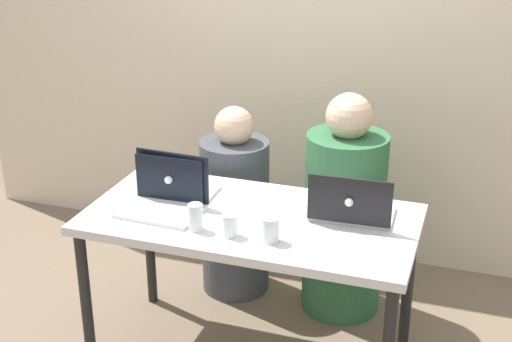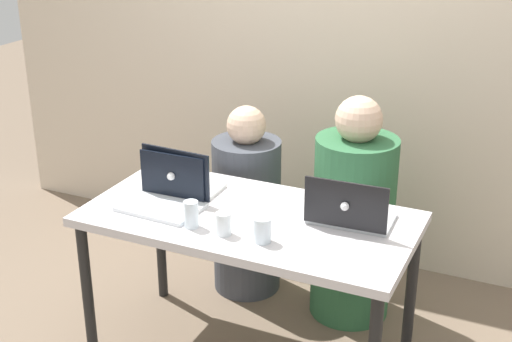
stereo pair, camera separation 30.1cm
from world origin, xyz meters
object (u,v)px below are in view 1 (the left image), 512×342
object	(u,v)px
laptop_front_left	(165,198)
laptop_back_right	(351,209)
water_glass_right	(270,231)
water_glass_left	(196,219)
person_on_right	(344,217)
laptop_back_left	(177,187)
water_glass_center	(230,227)
person_on_left	(235,211)

from	to	relation	value
laptop_front_left	laptop_back_right	xyz separation A→B (m)	(0.80, 0.16, -0.00)
water_glass_right	water_glass_left	bearing A→B (deg)	-179.29
water_glass_right	laptop_back_right	bearing A→B (deg)	48.29
person_on_right	laptop_back_right	size ratio (longest dim) A/B	3.23
person_on_right	laptop_back_left	xyz separation A→B (m)	(-0.68, -0.52, 0.29)
laptop_back_left	laptop_back_right	world-z (taller)	same
water_glass_center	water_glass_right	world-z (taller)	water_glass_right
person_on_right	water_glass_right	bearing A→B (deg)	76.81
water_glass_center	laptop_back_right	bearing A→B (deg)	35.14
person_on_right	laptop_back_left	size ratio (longest dim) A/B	3.59
laptop_front_left	water_glass_left	xyz separation A→B (m)	(0.21, -0.14, -0.00)
laptop_back_right	person_on_right	bearing A→B (deg)	-78.33
person_on_left	person_on_right	xyz separation A→B (m)	(0.59, 0.00, 0.06)
water_glass_left	water_glass_center	distance (m)	0.15
water_glass_left	laptop_back_left	bearing A→B (deg)	127.12
person_on_right	laptop_front_left	world-z (taller)	person_on_right
person_on_right	laptop_back_right	world-z (taller)	person_on_right
person_on_left	water_glass_center	xyz separation A→B (m)	(0.28, -0.80, 0.33)
laptop_front_left	laptop_back_left	bearing A→B (deg)	94.73
person_on_right	water_glass_left	world-z (taller)	person_on_right
laptop_front_left	water_glass_center	size ratio (longest dim) A/B	3.79
laptop_back_left	water_glass_right	world-z (taller)	laptop_back_left
person_on_right	laptop_back_left	world-z (taller)	person_on_right
laptop_front_left	water_glass_right	world-z (taller)	laptop_front_left
laptop_back_right	water_glass_left	size ratio (longest dim) A/B	3.09
water_glass_left	water_glass_right	size ratio (longest dim) A/B	1.11
water_glass_center	person_on_right	bearing A→B (deg)	68.69
laptop_front_left	water_glass_left	distance (m)	0.25
water_glass_right	water_glass_center	bearing A→B (deg)	-177.23
person_on_left	water_glass_right	xyz separation A→B (m)	(0.45, -0.79, 0.34)
person_on_right	laptop_front_left	xyz separation A→B (m)	(-0.67, -0.66, 0.29)
person_on_left	water_glass_right	world-z (taller)	person_on_left
person_on_left	laptop_back_right	world-z (taller)	person_on_left
laptop_back_left	laptop_back_right	xyz separation A→B (m)	(0.80, 0.02, -0.00)
person_on_right	laptop_back_left	bearing A→B (deg)	34.35
water_glass_right	person_on_right	bearing A→B (deg)	79.82
water_glass_center	water_glass_right	xyz separation A→B (m)	(0.17, 0.01, 0.00)
person_on_left	laptop_front_left	bearing A→B (deg)	77.50
water_glass_right	laptop_back_left	bearing A→B (deg)	152.72
person_on_left	person_on_right	world-z (taller)	person_on_right
laptop_back_right	water_glass_right	world-z (taller)	laptop_back_right
laptop_front_left	water_glass_left	world-z (taller)	laptop_front_left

